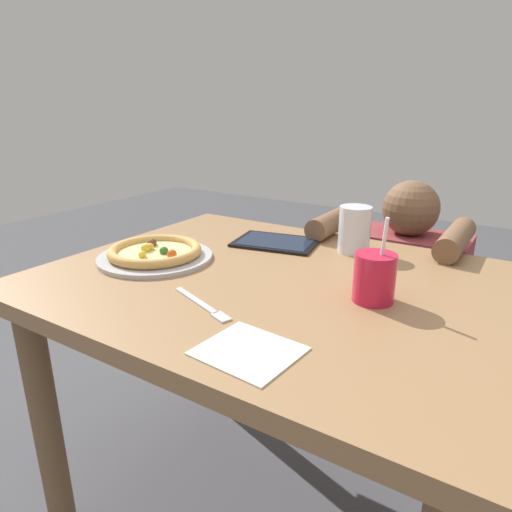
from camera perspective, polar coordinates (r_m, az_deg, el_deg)
dining_table at (r=1.13m, az=2.42°, el=-8.31°), size 1.11×0.87×0.75m
pizza_near at (r=1.23m, az=-12.69°, el=0.35°), size 0.30×0.30×0.04m
drink_cup_colored at (r=0.97m, az=14.80°, el=-2.65°), size 0.09×0.09×0.18m
water_cup_clear at (r=1.28m, az=12.41°, el=3.36°), size 0.09×0.09×0.13m
paper_napkin at (r=0.77m, az=-0.94°, el=-11.97°), size 0.17×0.16×0.00m
fork at (r=0.94m, az=-6.71°, el=-6.23°), size 0.20×0.09×0.00m
tablet at (r=1.34m, az=2.56°, el=1.76°), size 0.27×0.21×0.01m
diner_seated at (r=1.76m, az=17.59°, el=-7.43°), size 0.44×0.53×0.90m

